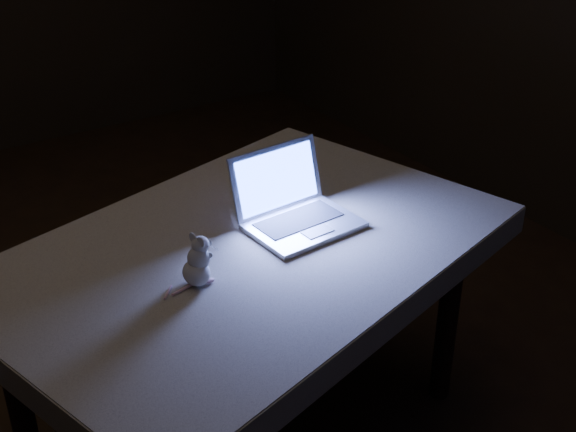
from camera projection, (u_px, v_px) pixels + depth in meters
floor at (128, 398)px, 2.77m from camera, size 5.00×5.00×0.00m
table at (251, 349)px, 2.42m from camera, size 1.60×1.24×0.76m
tablecloth at (229, 271)px, 2.19m from camera, size 1.69×1.32×0.09m
laptop at (304, 196)px, 2.26m from camera, size 0.34×0.30×0.22m
plush_mouse at (196, 261)px, 2.02m from camera, size 0.12×0.12×0.14m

